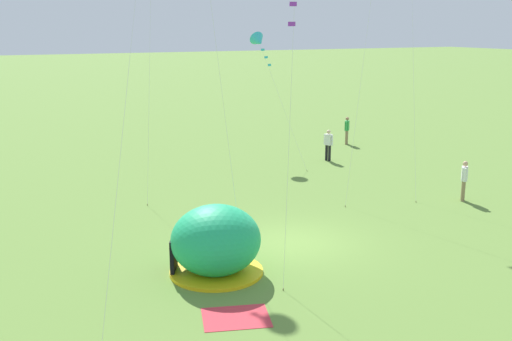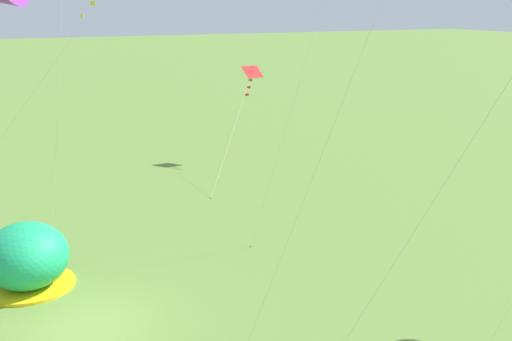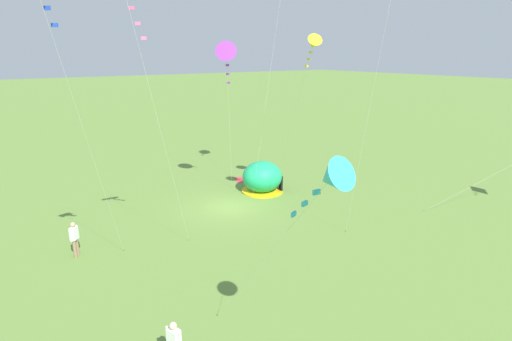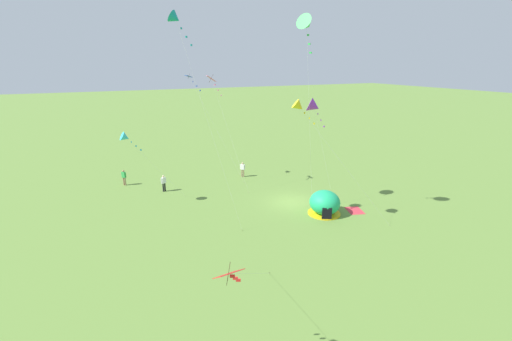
% 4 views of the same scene
% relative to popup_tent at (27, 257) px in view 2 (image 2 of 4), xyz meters
% --- Properties ---
extents(ground_plane, '(300.00, 300.00, 0.00)m').
position_rel_popup_tent_xyz_m(ground_plane, '(3.39, 1.23, -1.00)').
color(ground_plane, olive).
extents(popup_tent, '(2.81, 2.81, 2.10)m').
position_rel_popup_tent_xyz_m(popup_tent, '(0.00, 0.00, 0.00)').
color(popup_tent, '#1EAD6B').
rests_on(popup_tent, ground).
extents(kite_red, '(6.39, 5.37, 5.38)m').
position_rel_popup_tent_xyz_m(kite_red, '(-11.60, 13.06, 3.84)').
color(kite_red, silver).
rests_on(kite_red, ground).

